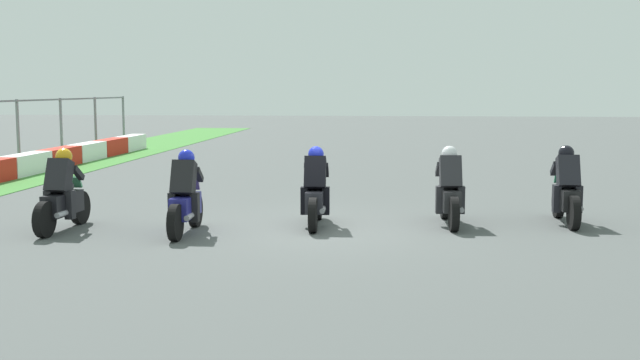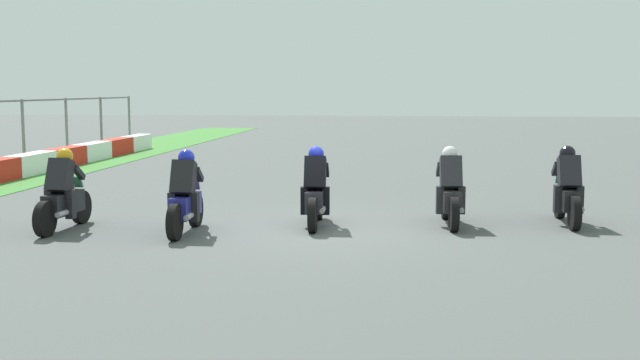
{
  "view_description": "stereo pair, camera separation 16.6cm",
  "coord_description": "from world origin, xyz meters",
  "px_view_note": "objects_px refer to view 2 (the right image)",
  "views": [
    {
      "loc": [
        -14.17,
        -1.38,
        2.59
      ],
      "look_at": [
        0.1,
        0.03,
        0.9
      ],
      "focal_mm": 43.45,
      "sensor_mm": 36.0,
      "label": 1
    },
    {
      "loc": [
        -14.15,
        -1.54,
        2.59
      ],
      "look_at": [
        0.1,
        0.03,
        0.9
      ],
      "focal_mm": 43.45,
      "sensor_mm": 36.0,
      "label": 2
    }
  ],
  "objects_px": {
    "rider_lane_e": "(63,197)",
    "rider_lane_b": "(450,193)",
    "rider_lane_c": "(316,193)",
    "rider_lane_d": "(185,199)",
    "rider_lane_a": "(567,192)"
  },
  "relations": [
    {
      "from": "rider_lane_a",
      "to": "rider_lane_c",
      "type": "xyz_separation_m",
      "value": [
        -0.71,
        4.79,
        0.0
      ]
    },
    {
      "from": "rider_lane_c",
      "to": "rider_lane_e",
      "type": "xyz_separation_m",
      "value": [
        -0.94,
        4.57,
        0.0
      ]
    },
    {
      "from": "rider_lane_d",
      "to": "rider_lane_a",
      "type": "bearing_deg",
      "value": -76.89
    },
    {
      "from": "rider_lane_b",
      "to": "rider_lane_d",
      "type": "height_order",
      "value": "same"
    },
    {
      "from": "rider_lane_d",
      "to": "rider_lane_e",
      "type": "relative_size",
      "value": 1.0
    },
    {
      "from": "rider_lane_a",
      "to": "rider_lane_b",
      "type": "xyz_separation_m",
      "value": [
        -0.35,
        2.25,
        0.0
      ]
    },
    {
      "from": "rider_lane_a",
      "to": "rider_lane_e",
      "type": "height_order",
      "value": "same"
    },
    {
      "from": "rider_lane_c",
      "to": "rider_lane_d",
      "type": "bearing_deg",
      "value": 112.51
    },
    {
      "from": "rider_lane_e",
      "to": "rider_lane_b",
      "type": "bearing_deg",
      "value": -77.21
    },
    {
      "from": "rider_lane_e",
      "to": "rider_lane_d",
      "type": "bearing_deg",
      "value": -89.51
    },
    {
      "from": "rider_lane_a",
      "to": "rider_lane_d",
      "type": "relative_size",
      "value": 1.0
    },
    {
      "from": "rider_lane_d",
      "to": "rider_lane_c",
      "type": "bearing_deg",
      "value": -66.26
    },
    {
      "from": "rider_lane_b",
      "to": "rider_lane_d",
      "type": "relative_size",
      "value": 1.0
    },
    {
      "from": "rider_lane_b",
      "to": "rider_lane_c",
      "type": "relative_size",
      "value": 1.0
    },
    {
      "from": "rider_lane_d",
      "to": "rider_lane_e",
      "type": "distance_m",
      "value": 2.33
    }
  ]
}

